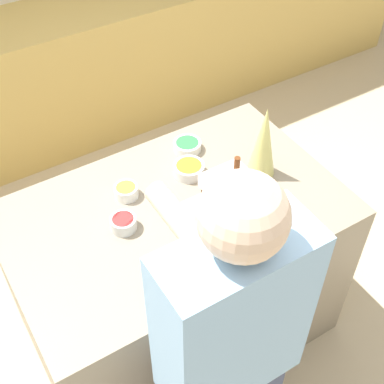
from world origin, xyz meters
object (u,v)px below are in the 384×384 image
Objects in this scene: candy_bowl_front_corner at (187,146)px; candy_bowl_near_tray_right at (126,191)px; decorative_tree at (264,142)px; baking_tray at (228,216)px; candy_bowl_center_rear at (189,169)px; candy_bowl_far_left at (123,223)px; person at (227,363)px; gingerbread_house at (230,197)px.

candy_bowl_near_tray_right is at bearing -161.92° from candy_bowl_front_corner.
baking_tray is at bearing -152.00° from decorative_tree.
decorative_tree is 0.35m from candy_bowl_center_rear.
decorative_tree is (0.27, 0.14, 0.17)m from baking_tray.
baking_tray is 3.12× the size of candy_bowl_center_rear.
person is (0.03, -0.69, -0.04)m from candy_bowl_far_left.
decorative_tree is at bearing -2.13° from candy_bowl_far_left.
gingerbread_house reaches higher than candy_bowl_far_left.
candy_bowl_center_rear is at bearing 90.31° from baking_tray.
candy_bowl_front_corner is at bearing 80.30° from gingerbread_house.
gingerbread_house is 0.16× the size of person.
candy_bowl_far_left reaches higher than candy_bowl_near_tray_right.
person is (-0.44, -0.97, -0.03)m from candy_bowl_front_corner.
person is (-0.36, -0.52, -0.13)m from gingerbread_house.
gingerbread_house is 0.43m from candy_bowl_far_left.
person is at bearing -87.65° from candy_bowl_far_left.
decorative_tree reaches higher than candy_bowl_center_rear.
candy_bowl_center_rear is at bearing 19.29° from candy_bowl_far_left.
candy_bowl_center_rear is 0.08× the size of person.
baking_tray is at bearing 55.50° from person.
candy_bowl_center_rear is (-0.27, 0.16, -0.14)m from decorative_tree.
person is (-0.06, -0.85, -0.04)m from candy_bowl_near_tray_right.
baking_tray is 0.31m from candy_bowl_center_rear.
gingerbread_house reaches higher than candy_bowl_front_corner.
decorative_tree is 0.62m from candy_bowl_near_tray_right.
gingerbread_house is at bearing -99.70° from candy_bowl_front_corner.
gingerbread_house is at bearing -23.51° from candy_bowl_far_left.
candy_bowl_near_tray_right is at bearing 59.89° from candy_bowl_far_left.
baking_tray is 1.58× the size of gingerbread_house.
person is at bearing -113.39° from candy_bowl_center_rear.
candy_bowl_far_left is (-0.39, 0.17, 0.03)m from baking_tray.
candy_bowl_center_rear is at bearing -118.73° from candy_bowl_front_corner.
candy_bowl_center_rear is 0.90m from person.
decorative_tree is 0.39m from candy_bowl_front_corner.
candy_bowl_center_rear is 0.41m from candy_bowl_far_left.
person is at bearing -124.51° from gingerbread_house.
baking_tray is 0.44m from candy_bowl_near_tray_right.
candy_bowl_near_tray_right is (-0.57, 0.18, -0.14)m from decorative_tree.
decorative_tree is 0.20× the size of person.
candy_bowl_far_left is at bearing 156.49° from gingerbread_house.
person is at bearing -94.17° from candy_bowl_near_tray_right.
decorative_tree reaches higher than candy_bowl_near_tray_right.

